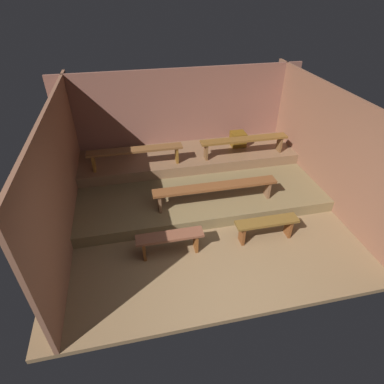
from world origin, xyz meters
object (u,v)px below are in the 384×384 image
at_px(bench_middle_left, 135,152).
at_px(wooden_crate_middle, 238,139).
at_px(bench_floor_right, 267,225).
at_px(bench_lower_center, 216,188).
at_px(bench_middle_right, 244,141).
at_px(bench_floor_left, 170,239).

xyz_separation_m(bench_middle_left, wooden_crate_middle, (2.49, 0.48, -0.17)).
bearing_deg(bench_middle_left, bench_floor_right, -47.68).
bearing_deg(wooden_crate_middle, bench_middle_left, -168.98).
relative_size(bench_lower_center, bench_middle_left, 1.19).
xyz_separation_m(bench_floor_right, bench_middle_right, (0.37, 2.28, 0.49)).
bearing_deg(wooden_crate_middle, bench_middle_right, -94.43).
height_order(bench_lower_center, bench_middle_left, bench_middle_left).
distance_m(bench_middle_left, wooden_crate_middle, 2.54).
bearing_deg(bench_floor_right, bench_floor_left, 180.00).
xyz_separation_m(bench_floor_left, bench_floor_right, (1.71, 0.00, 0.00)).
bearing_deg(bench_floor_right, bench_middle_left, 132.32).
bearing_deg(bench_middle_right, wooden_crate_middle, 85.57).
relative_size(bench_floor_left, bench_lower_center, 0.47).
bearing_deg(bench_lower_center, bench_middle_left, 135.68).
distance_m(bench_middle_right, wooden_crate_middle, 0.52).
distance_m(bench_floor_left, wooden_crate_middle, 3.50).
height_order(bench_floor_left, bench_middle_left, bench_middle_left).
xyz_separation_m(bench_floor_right, bench_middle_left, (-2.08, 2.28, 0.49)).
height_order(bench_middle_right, wooden_crate_middle, bench_middle_right).
xyz_separation_m(bench_floor_left, bench_middle_left, (-0.37, 2.28, 0.49)).
distance_m(bench_floor_left, bench_middle_right, 3.13).
height_order(bench_floor_left, bench_floor_right, same).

